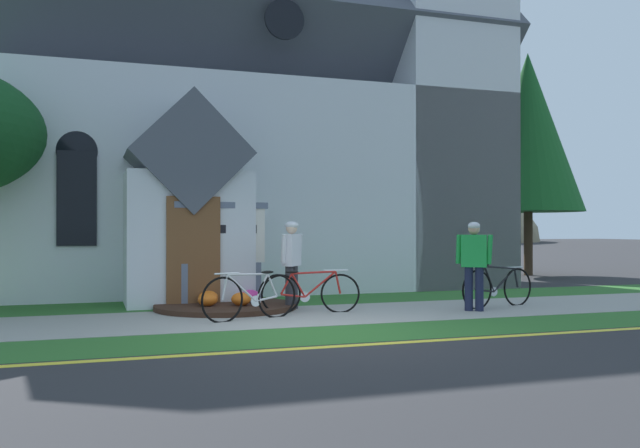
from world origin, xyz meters
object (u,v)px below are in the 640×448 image
Objects in this scene: bicycle_green at (310,292)px; cyclist_in_yellow_jersey at (292,258)px; roadside_conifer at (528,132)px; bicycle_blue at (251,296)px; church_sign at (222,238)px; bicycle_red at (497,287)px; cyclist_in_blue_jersey at (474,259)px.

cyclist_in_yellow_jersey reaches higher than bicycle_green.
bicycle_blue is at bearing -145.23° from roadside_conifer.
bicycle_red is at bearing -19.24° from church_sign.
bicycle_red is (4.84, 0.24, 0.00)m from bicycle_blue.
bicycle_blue is 4.84m from bicycle_red.
church_sign reaches higher than cyclist_in_yellow_jersey.
roadside_conifer is at bearing 35.91° from bicycle_green.
cyclist_in_yellow_jersey is 1.01× the size of cyclist_in_blue_jersey.
roadside_conifer reaches higher than cyclist_in_blue_jersey.
bicycle_green is 1.07× the size of cyclist_in_yellow_jersey.
bicycle_red is 1.09× the size of cyclist_in_yellow_jersey.
bicycle_blue is 1.05× the size of cyclist_in_yellow_jersey.
cyclist_in_blue_jersey reaches higher than bicycle_blue.
bicycle_red is at bearing 28.56° from cyclist_in_blue_jersey.
church_sign reaches higher than bicycle_blue.
church_sign is 2.18m from bicycle_blue.
cyclist_in_blue_jersey is (3.04, -1.32, -0.01)m from cyclist_in_yellow_jersey.
bicycle_blue is at bearing 177.49° from cyclist_in_blue_jersey.
cyclist_in_blue_jersey is at bearing -2.51° from bicycle_blue.
cyclist_in_blue_jersey reaches higher than bicycle_red.
cyclist_in_yellow_jersey is (1.03, 1.14, 0.56)m from bicycle_blue.
bicycle_red reaches higher than bicycle_blue.
cyclist_in_blue_jersey is at bearing -23.41° from cyclist_in_yellow_jersey.
bicycle_red is 10.31m from roadside_conifer.
bicycle_green is 0.97× the size of bicycle_red.
cyclist_in_yellow_jersey is (-3.81, 0.90, 0.56)m from bicycle_red.
bicycle_green is at bearing -73.89° from cyclist_in_yellow_jersey.
roadside_conifer is (10.94, 5.54, 3.27)m from church_sign.
roadside_conifer is at bearing 34.77° from bicycle_blue.
church_sign is 1.24× the size of cyclist_in_blue_jersey.
roadside_conifer is (10.82, 7.51, 4.21)m from bicycle_blue.
cyclist_in_yellow_jersey reaches higher than bicycle_red.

